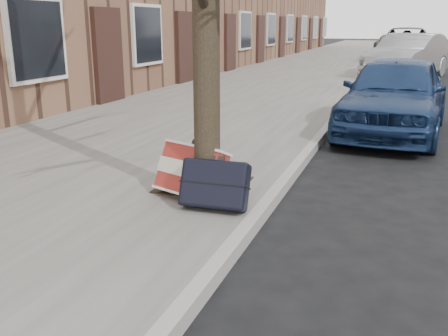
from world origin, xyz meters
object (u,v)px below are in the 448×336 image
(car_near_front, at_px, (395,95))
(car_near_mid, at_px, (408,56))
(suitcase_navy, at_px, (215,184))
(suitcase_red, at_px, (191,172))

(car_near_front, relative_size, car_near_mid, 0.86)
(car_near_mid, bearing_deg, suitcase_navy, -77.50)
(car_near_mid, bearing_deg, suitcase_red, -78.95)
(suitcase_navy, relative_size, car_near_front, 0.16)
(car_near_front, bearing_deg, suitcase_red, -106.51)
(suitcase_red, bearing_deg, suitcase_navy, -12.28)
(suitcase_red, height_order, car_near_front, car_near_front)
(car_near_front, height_order, car_near_mid, car_near_mid)
(suitcase_red, xyz_separation_m, car_near_front, (1.74, 4.42, 0.26))
(suitcase_navy, bearing_deg, car_near_mid, 80.55)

